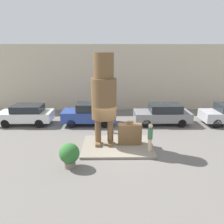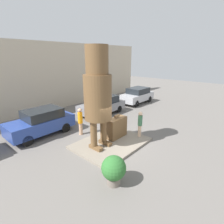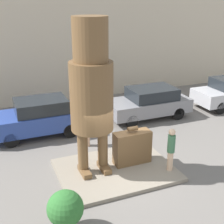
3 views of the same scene
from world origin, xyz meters
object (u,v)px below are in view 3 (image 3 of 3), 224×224
statue_figure (91,87)px  planter_pot (65,210)px  parked_car_grey (149,102)px  worker_hivis (87,125)px  parked_car_blue (38,117)px  tourist (171,148)px  giant_suitcase (132,147)px

statue_figure → planter_pot: (-1.64, -2.49, -2.55)m
statue_figure → parked_car_grey: size_ratio=1.24×
parked_car_grey → worker_hivis: (-4.00, -1.93, 0.15)m
parked_car_grey → statue_figure: bearing=42.5°
statue_figure → parked_car_blue: bearing=106.3°
parked_car_grey → tourist: bearing=69.3°
parked_car_grey → planter_pot: bearing=47.1°
giant_suitcase → parked_car_grey: giant_suitcase is taller
statue_figure → giant_suitcase: 2.91m
statue_figure → tourist: size_ratio=3.32×
parked_car_blue → worker_hivis: 2.52m
statue_figure → planter_pot: bearing=-123.3°
worker_hivis → parked_car_grey: bearing=25.8°
giant_suitcase → tourist: tourist is taller
parked_car_blue → planter_pot: (-0.45, -6.55, -0.18)m
worker_hivis → statue_figure: bearing=-102.4°
parked_car_grey → planter_pot: size_ratio=3.44×
parked_car_blue → planter_pot: parked_car_blue is taller
statue_figure → tourist: statue_figure is taller
giant_suitcase → parked_car_blue: parked_car_blue is taller
tourist → planter_pot: (-4.18, -1.47, -0.32)m
giant_suitcase → worker_hivis: 2.43m
parked_car_grey → parked_car_blue: bearing=0.4°
parked_car_blue → statue_figure: bearing=106.3°
giant_suitcase → parked_car_blue: 4.90m
planter_pot → tourist: bearing=19.4°
giant_suitcase → planter_pot: bearing=-142.0°
giant_suitcase → planter_pot: giant_suitcase is taller
parked_car_grey → worker_hivis: size_ratio=2.39×
giant_suitcase → worker_hivis: worker_hivis is taller
tourist → planter_pot: tourist is taller
giant_suitcase → statue_figure: bearing=179.0°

